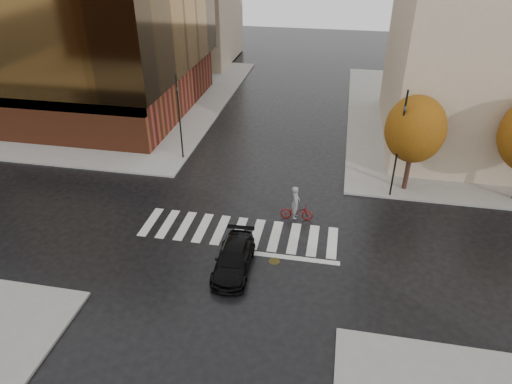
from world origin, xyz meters
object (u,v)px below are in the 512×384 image
at_px(sedan, 234,259).
at_px(fire_hydrant, 143,147).
at_px(cyclist, 296,208).
at_px(traffic_light_ne, 400,139).
at_px(traffic_light_nw, 179,113).

xyz_separation_m(sedan, fire_hydrant, (-10.19, 12.04, -0.05)).
bearing_deg(cyclist, fire_hydrant, 60.29).
relative_size(cyclist, traffic_light_ne, 0.32).
bearing_deg(sedan, traffic_light_nw, 118.16).
height_order(traffic_light_nw, fire_hydrant, traffic_light_nw).
relative_size(traffic_light_nw, traffic_light_ne, 0.90).
relative_size(sedan, fire_hydrant, 5.55).
height_order(cyclist, traffic_light_nw, traffic_light_nw).
xyz_separation_m(cyclist, fire_hydrant, (-12.86, 6.80, -0.18)).
bearing_deg(cyclist, traffic_light_ne, -58.75).
bearing_deg(traffic_light_nw, fire_hydrant, -117.38).
relative_size(cyclist, fire_hydrant, 2.84).
bearing_deg(traffic_light_ne, traffic_light_nw, -9.19).
bearing_deg(traffic_light_nw, sedan, 7.74).
relative_size(sedan, cyclist, 1.96).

